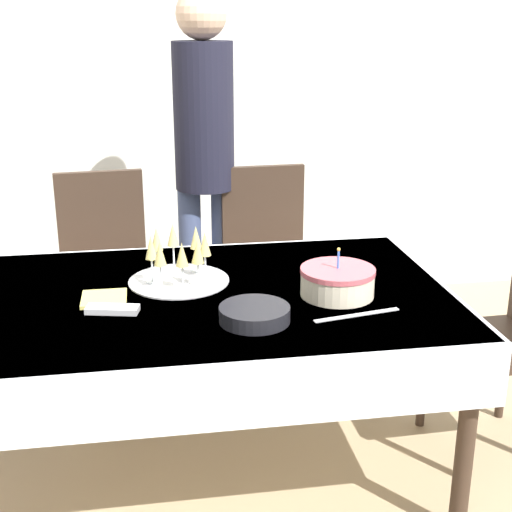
% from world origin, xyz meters
% --- Properties ---
extents(ground_plane, '(12.00, 12.00, 0.00)m').
position_xyz_m(ground_plane, '(0.00, 0.00, 0.00)').
color(ground_plane, tan).
extents(wall_back, '(8.00, 0.05, 2.70)m').
position_xyz_m(wall_back, '(0.00, 1.75, 1.35)').
color(wall_back, silver).
rests_on(wall_back, ground_plane).
extents(dining_table, '(1.71, 1.09, 0.72)m').
position_xyz_m(dining_table, '(0.00, 0.00, 0.62)').
color(dining_table, white).
rests_on(dining_table, ground_plane).
extents(dining_chair_far_left, '(0.46, 0.46, 0.96)m').
position_xyz_m(dining_chair_far_left, '(-0.39, 0.86, 0.53)').
color(dining_chair_far_left, '#38281E').
rests_on(dining_chair_far_left, ground_plane).
extents(dining_chair_far_right, '(0.44, 0.44, 0.96)m').
position_xyz_m(dining_chair_far_right, '(0.37, 0.86, 0.53)').
color(dining_chair_far_right, '#38281E').
rests_on(dining_chair_far_right, ground_plane).
extents(birthday_cake, '(0.26, 0.26, 0.17)m').
position_xyz_m(birthday_cake, '(0.45, -0.09, 0.77)').
color(birthday_cake, beige).
rests_on(birthday_cake, dining_table).
extents(champagne_tray, '(0.36, 0.36, 0.18)m').
position_xyz_m(champagne_tray, '(-0.08, 0.13, 0.81)').
color(champagne_tray, silver).
rests_on(champagne_tray, dining_table).
extents(plate_stack_main, '(0.22, 0.22, 0.05)m').
position_xyz_m(plate_stack_main, '(0.13, -0.26, 0.75)').
color(plate_stack_main, black).
rests_on(plate_stack_main, dining_table).
extents(cake_knife, '(0.30, 0.08, 0.00)m').
position_xyz_m(cake_knife, '(0.46, -0.27, 0.72)').
color(cake_knife, silver).
rests_on(cake_knife, dining_table).
extents(fork_pile, '(0.18, 0.10, 0.02)m').
position_xyz_m(fork_pile, '(-0.31, -0.12, 0.73)').
color(fork_pile, silver).
rests_on(fork_pile, dining_table).
extents(napkin_pile, '(0.15, 0.15, 0.01)m').
position_xyz_m(napkin_pile, '(-0.34, -0.01, 0.73)').
color(napkin_pile, '#E0D166').
rests_on(napkin_pile, dining_table).
extents(person_standing, '(0.28, 0.28, 1.76)m').
position_xyz_m(person_standing, '(0.10, 1.03, 1.07)').
color(person_standing, '#3F4C72').
rests_on(person_standing, ground_plane).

